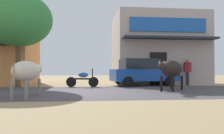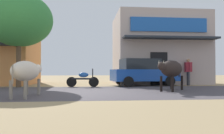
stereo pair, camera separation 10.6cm
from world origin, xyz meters
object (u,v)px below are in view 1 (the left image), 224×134
(pedestrian_by_shop, at_px, (188,70))
(parked_motorcycle, at_px, (83,79))
(roadside_tree, at_px, (18,20))
(cow_far_dark, at_px, (172,69))
(parked_hatchback_car, at_px, (142,72))
(cow_near_brown, at_px, (27,71))

(pedestrian_by_shop, bearing_deg, parked_motorcycle, -172.68)
(roadside_tree, height_order, parked_motorcycle, roadside_tree)
(roadside_tree, relative_size, cow_far_dark, 2.09)
(roadside_tree, relative_size, pedestrian_by_shop, 3.14)
(roadside_tree, bearing_deg, parked_motorcycle, -2.83)
(parked_hatchback_car, height_order, cow_near_brown, parked_hatchback_car)
(parked_motorcycle, bearing_deg, pedestrian_by_shop, 7.32)
(cow_far_dark, bearing_deg, cow_near_brown, -161.84)
(cow_far_dark, bearing_deg, parked_hatchback_car, 96.49)
(roadside_tree, xyz_separation_m, parked_motorcycle, (3.59, -0.18, -3.31))
(roadside_tree, height_order, parked_hatchback_car, roadside_tree)
(roadside_tree, relative_size, parked_hatchback_car, 1.27)
(parked_hatchback_car, bearing_deg, roadside_tree, -175.19)
(roadside_tree, height_order, cow_near_brown, roadside_tree)
(roadside_tree, height_order, cow_far_dark, roadside_tree)
(pedestrian_by_shop, bearing_deg, cow_near_brown, -145.18)
(cow_near_brown, bearing_deg, cow_far_dark, 18.16)
(parked_motorcycle, xyz_separation_m, pedestrian_by_shop, (6.55, 0.84, 0.53))
(parked_motorcycle, bearing_deg, parked_hatchback_car, 12.21)
(parked_hatchback_car, xyz_separation_m, cow_far_dark, (0.44, -3.85, 0.15))
(pedestrian_by_shop, bearing_deg, parked_hatchback_car, -178.89)
(cow_near_brown, bearing_deg, parked_motorcycle, 69.53)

